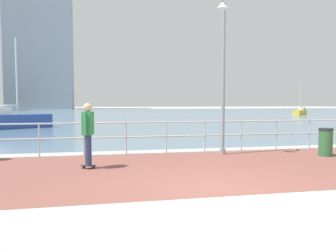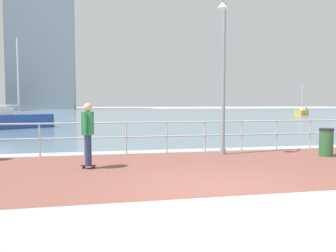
# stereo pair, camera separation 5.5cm
# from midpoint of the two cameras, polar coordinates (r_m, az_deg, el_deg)

# --- Properties ---
(ground) EXTENTS (220.00, 220.00, 0.00)m
(ground) POSITION_cam_midpoint_polar(r_m,az_deg,el_deg) (46.61, -8.88, 1.64)
(ground) COLOR #ADAAA5
(brick_paving) EXTENTS (28.00, 5.66, 0.01)m
(brick_paving) POSITION_cam_midpoint_polar(r_m,az_deg,el_deg) (9.32, 3.49, -7.02)
(brick_paving) COLOR brown
(brick_paving) RESTS_ON ground
(harbor_water) EXTENTS (180.00, 88.00, 0.00)m
(harbor_water) POSITION_cam_midpoint_polar(r_m,az_deg,el_deg) (56.74, -9.42, 2.02)
(harbor_water) COLOR slate
(harbor_water) RESTS_ON ground
(waterfront_railing) EXTENTS (25.25, 0.06, 1.12)m
(waterfront_railing) POSITION_cam_midpoint_polar(r_m,az_deg,el_deg) (11.95, -0.09, -0.90)
(waterfront_railing) COLOR #B2BCC1
(waterfront_railing) RESTS_ON ground
(lamppost) EXTENTS (0.52, 0.76, 5.68)m
(lamppost) POSITION_cam_midpoint_polar(r_m,az_deg,el_deg) (11.78, 9.30, 10.54)
(lamppost) COLOR gray
(lamppost) RESTS_ON ground
(skateboarder) EXTENTS (0.41, 0.55, 1.76)m
(skateboarder) POSITION_cam_midpoint_polar(r_m,az_deg,el_deg) (9.39, -12.99, -0.54)
(skateboarder) COLOR black
(skateboarder) RESTS_ON ground
(trash_bin) EXTENTS (0.46, 0.46, 0.93)m
(trash_bin) POSITION_cam_midpoint_polar(r_m,az_deg,el_deg) (12.50, 24.89, -2.44)
(trash_bin) COLOR #2D6638
(trash_bin) RESTS_ON ground
(sailboat_white) EXTENTS (4.47, 3.59, 6.25)m
(sailboat_white) POSITION_cam_midpoint_polar(r_m,az_deg,el_deg) (25.99, -23.73, 0.96)
(sailboat_white) COLOR #284799
(sailboat_white) RESTS_ON ground
(sailboat_yellow) EXTENTS (3.22, 2.83, 4.62)m
(sailboat_yellow) POSITION_cam_midpoint_polar(r_m,az_deg,el_deg) (54.55, 21.36, 2.20)
(sailboat_yellow) COLOR gold
(sailboat_yellow) RESTS_ON ground
(tower_beige) EXTENTS (17.74, 11.04, 42.30)m
(tower_beige) POSITION_cam_midpoint_polar(r_m,az_deg,el_deg) (107.49, -20.18, 13.56)
(tower_beige) COLOR #8493A3
(tower_beige) RESTS_ON ground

